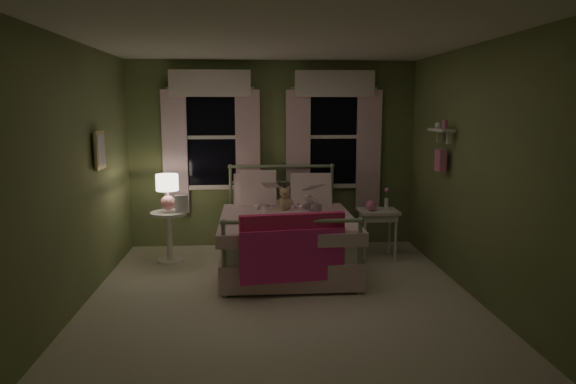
{
  "coord_description": "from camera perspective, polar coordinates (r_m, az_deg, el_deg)",
  "views": [
    {
      "loc": [
        -0.29,
        -5.12,
        1.96
      ],
      "look_at": [
        0.11,
        0.67,
        1.0
      ],
      "focal_mm": 32.0,
      "sensor_mm": 36.0,
      "label": 1
    }
  ],
  "objects": [
    {
      "name": "wall_shelf",
      "position": [
        6.23,
        16.64,
        4.99
      ],
      "size": [
        0.15,
        0.5,
        0.6
      ],
      "color": "white",
      "rests_on": "room_shell"
    },
    {
      "name": "book_right",
      "position": [
        6.43,
        2.16,
        0.08
      ],
      "size": [
        0.23,
        0.18,
        0.26
      ],
      "primitive_type": "imported",
      "rotation": [
        1.22,
        0.0,
        0.43
      ],
      "color": "beige",
      "rests_on": "child_right"
    },
    {
      "name": "room_shell",
      "position": [
        5.17,
        -0.74,
        2.05
      ],
      "size": [
        4.2,
        4.2,
        4.2
      ],
      "color": "white",
      "rests_on": "ground"
    },
    {
      "name": "book_left",
      "position": [
        6.39,
        -2.83,
        0.4
      ],
      "size": [
        0.22,
        0.16,
        0.26
      ],
      "primitive_type": "imported",
      "rotation": [
        1.22,
        0.0,
        -0.25
      ],
      "color": "beige",
      "rests_on": "child_left"
    },
    {
      "name": "child_right",
      "position": [
        6.67,
        1.93,
        0.61
      ],
      "size": [
        0.43,
        0.37,
        0.74
      ],
      "primitive_type": "imported",
      "rotation": [
        0.0,
        0.0,
        3.42
      ],
      "color": "#F7D1DD",
      "rests_on": "bed"
    },
    {
      "name": "bud_vase",
      "position": [
        6.79,
        10.9,
        -0.7
      ],
      "size": [
        0.06,
        0.06,
        0.28
      ],
      "color": "white",
      "rests_on": "nightstand_right"
    },
    {
      "name": "pink_toy",
      "position": [
        6.7,
        9.18,
        -1.49
      ],
      "size": [
        0.14,
        0.19,
        0.14
      ],
      "color": "pink",
      "rests_on": "nightstand_right"
    },
    {
      "name": "table_lamp",
      "position": [
        6.62,
        -13.26,
        0.41
      ],
      "size": [
        0.28,
        0.28,
        0.46
      ],
      "color": "pink",
      "rests_on": "nightstand_left"
    },
    {
      "name": "framed_picture",
      "position": [
        5.97,
        -20.16,
        4.4
      ],
      "size": [
        0.03,
        0.32,
        0.42
      ],
      "color": "beige",
      "rests_on": "room_shell"
    },
    {
      "name": "window_left",
      "position": [
        7.18,
        -8.53,
        6.59
      ],
      "size": [
        1.34,
        0.13,
        1.96
      ],
      "color": "black",
      "rests_on": "room_shell"
    },
    {
      "name": "teddy_bear",
      "position": [
        6.52,
        -0.38,
        -0.93
      ],
      "size": [
        0.23,
        0.19,
        0.31
      ],
      "color": "tan",
      "rests_on": "bed"
    },
    {
      "name": "nightstand_right",
      "position": [
        6.76,
        9.96,
        -2.79
      ],
      "size": [
        0.5,
        0.4,
        0.64
      ],
      "color": "white",
      "rests_on": "ground"
    },
    {
      "name": "bed",
      "position": [
        6.34,
        -0.26,
        -5.07
      ],
      "size": [
        1.58,
        2.04,
        1.18
      ],
      "color": "white",
      "rests_on": "ground"
    },
    {
      "name": "pink_throw",
      "position": [
        5.3,
        0.52,
        -5.36
      ],
      "size": [
        1.1,
        0.29,
        0.71
      ],
      "color": "#E52C6A",
      "rests_on": "bed"
    },
    {
      "name": "book_nightstand",
      "position": [
        6.58,
        -12.41,
        -2.24
      ],
      "size": [
        0.19,
        0.24,
        0.02
      ],
      "primitive_type": "imported",
      "rotation": [
        0.0,
        0.0,
        0.14
      ],
      "color": "beige",
      "rests_on": "nightstand_left"
    },
    {
      "name": "window_right",
      "position": [
        7.24,
        5.09,
        6.68
      ],
      "size": [
        1.34,
        0.13,
        1.96
      ],
      "color": "black",
      "rests_on": "room_shell"
    },
    {
      "name": "nightstand_left",
      "position": [
        6.72,
        -13.09,
        -4.11
      ],
      "size": [
        0.46,
        0.46,
        0.65
      ],
      "color": "white",
      "rests_on": "ground"
    },
    {
      "name": "child_left",
      "position": [
        6.64,
        -2.88,
        0.5
      ],
      "size": [
        0.29,
        0.22,
        0.73
      ],
      "primitive_type": "imported",
      "rotation": [
        0.0,
        0.0,
        3.31
      ],
      "color": "#F7D1DD",
      "rests_on": "bed"
    }
  ]
}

